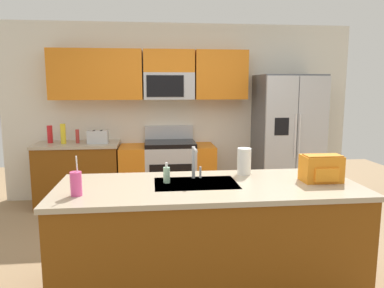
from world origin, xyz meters
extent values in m
plane|color=#997A56|center=(0.00, 0.00, 0.00)|extent=(9.00, 9.00, 0.00)
cube|color=silver|center=(0.00, 2.15, 1.30)|extent=(5.20, 0.10, 2.60)
cube|color=orange|center=(-1.50, 1.94, 1.85)|extent=(0.70, 0.32, 0.70)
cube|color=orange|center=(-0.86, 1.94, 1.85)|extent=(0.59, 0.32, 0.70)
cube|color=orange|center=(0.57, 1.94, 1.85)|extent=(0.75, 0.32, 0.70)
cube|color=#B7BABF|center=(-0.18, 1.94, 1.69)|extent=(0.72, 0.32, 0.38)
cube|color=black|center=(-0.24, 1.78, 1.69)|extent=(0.52, 0.01, 0.30)
cube|color=orange|center=(-0.18, 1.94, 2.04)|extent=(0.72, 0.32, 0.32)
cube|color=brown|center=(-1.49, 1.80, 0.43)|extent=(1.13, 0.60, 0.86)
cube|color=tan|center=(-1.49, 1.80, 0.88)|extent=(1.16, 0.63, 0.04)
cube|color=#B7BABF|center=(-0.18, 1.80, 0.42)|extent=(0.72, 0.60, 0.84)
cube|color=black|center=(-0.18, 1.50, 0.45)|extent=(0.60, 0.01, 0.36)
cube|color=black|center=(-0.18, 1.80, 0.87)|extent=(0.72, 0.60, 0.06)
cube|color=#B7BABF|center=(-0.18, 2.07, 1.00)|extent=(0.72, 0.06, 0.20)
cube|color=orange|center=(-0.72, 1.80, 0.42)|extent=(0.36, 0.60, 0.84)
cube|color=orange|center=(0.32, 1.80, 0.42)|extent=(0.28, 0.60, 0.84)
cube|color=#4C4F54|center=(1.54, 1.75, 0.93)|extent=(0.90, 0.70, 1.85)
cube|color=#B7BABF|center=(1.31, 1.38, 0.93)|extent=(0.44, 0.04, 1.81)
cube|color=#B7BABF|center=(1.76, 1.38, 0.93)|extent=(0.44, 0.04, 1.81)
cylinder|color=silver|center=(1.51, 1.35, 1.02)|extent=(0.02, 0.02, 0.60)
cylinder|color=silver|center=(1.57, 1.35, 1.02)|extent=(0.02, 0.02, 0.60)
cube|color=black|center=(1.31, 1.36, 1.15)|extent=(0.20, 0.00, 0.24)
cube|color=brown|center=(0.01, -0.57, 0.43)|extent=(2.42, 0.93, 0.86)
cube|color=tan|center=(0.01, -0.57, 0.88)|extent=(2.46, 0.97, 0.04)
cube|color=#B7BABF|center=(-0.09, -0.52, 0.89)|extent=(0.68, 0.44, 0.03)
cube|color=#B7BABF|center=(-1.19, 1.75, 0.99)|extent=(0.28, 0.16, 0.18)
cube|color=black|center=(-1.24, 1.75, 1.08)|extent=(0.03, 0.11, 0.01)
cube|color=black|center=(-1.14, 1.75, 1.08)|extent=(0.03, 0.11, 0.01)
cylinder|color=#B2332D|center=(-1.48, 1.80, 1.00)|extent=(0.05, 0.05, 0.19)
cylinder|color=yellow|center=(-1.66, 1.76, 1.04)|extent=(0.07, 0.07, 0.28)
cylinder|color=red|center=(-1.86, 1.86, 1.02)|extent=(0.07, 0.07, 0.25)
cylinder|color=#B7BABF|center=(-0.09, -0.35, 1.04)|extent=(0.03, 0.03, 0.28)
cylinder|color=#B7BABF|center=(-0.09, -0.45, 1.17)|extent=(0.02, 0.20, 0.02)
cylinder|color=#B7BABF|center=(-0.03, -0.35, 0.95)|extent=(0.02, 0.02, 0.10)
cylinder|color=#EA4C93|center=(-1.00, -0.77, 0.99)|extent=(0.08, 0.08, 0.18)
cylinder|color=white|center=(-0.99, -0.77, 1.13)|extent=(0.01, 0.03, 0.14)
cylinder|color=#A5D8B2|center=(-0.33, -0.48, 0.97)|extent=(0.06, 0.06, 0.13)
cylinder|color=white|center=(-0.33, -0.48, 1.05)|extent=(0.02, 0.02, 0.04)
cylinder|color=white|center=(0.38, -0.26, 1.02)|extent=(0.12, 0.12, 0.24)
cube|color=orange|center=(0.96, -0.57, 1.01)|extent=(0.32, 0.20, 0.22)
cube|color=#C7701A|center=(0.96, -0.59, 1.11)|extent=(0.30, 0.14, 0.03)
cube|color=orange|center=(0.96, -0.68, 0.98)|extent=(0.20, 0.03, 0.11)
camera|label=1|loc=(-0.44, -3.45, 1.70)|focal=34.49mm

